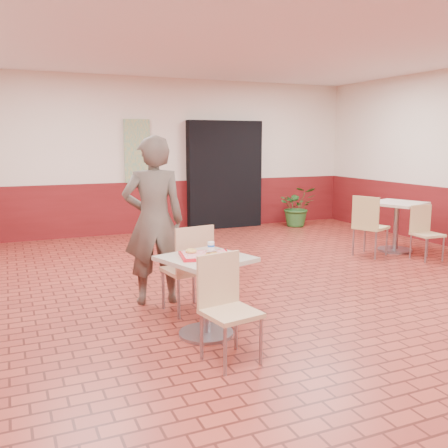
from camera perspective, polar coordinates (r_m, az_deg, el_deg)
name	(u,v)px	position (r m, az deg, el deg)	size (l,w,h in m)	color
room_shell	(304,169)	(5.42, 9.12, 6.24)	(8.01, 10.01, 3.01)	maroon
wainscot_band	(302,260)	(5.57, 8.85, -4.09)	(8.00, 10.00, 1.00)	#601214
corridor_doorway	(225,175)	(10.32, 0.08, 5.64)	(1.60, 0.22, 2.20)	black
promo_poster	(137,151)	(9.78, -9.88, 8.21)	(0.50, 0.03, 1.20)	gray
main_table	(206,283)	(4.63, -2.10, -6.72)	(0.71, 0.71, 0.75)	#BCB097
chair_main_front	(226,302)	(4.13, 0.21, -8.91)	(0.47, 0.47, 0.88)	tan
chair_main_back	(190,264)	(5.22, -3.94, -4.63)	(0.49, 0.49, 0.94)	tan
customer	(154,221)	(5.52, -8.02, 0.35)	(0.68, 0.44, 1.85)	brown
serving_tray	(206,255)	(4.56, -2.12, -3.60)	(0.46, 0.36, 0.03)	red
ring_donut	(191,251)	(4.61, -3.78, -3.08)	(0.11, 0.11, 0.03)	#E9B355
long_john_donut	(211,253)	(4.50, -1.46, -3.33)	(0.14, 0.10, 0.04)	#BD8B37
paper_cup	(211,246)	(4.69, -1.50, -2.53)	(0.07, 0.07, 0.08)	white
second_table	(397,218)	(8.63, 19.12, 0.64)	(0.77, 0.77, 0.81)	beige
chair_second_left	(369,223)	(8.09, 16.20, 0.13)	(0.58, 0.58, 0.95)	#D3C77E
chair_second_front	(425,229)	(8.20, 21.95, -0.57)	(0.40, 0.40, 0.83)	#D2B57E
potted_plant	(297,206)	(10.65, 8.40, 2.00)	(0.76, 0.66, 0.85)	#2A6227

